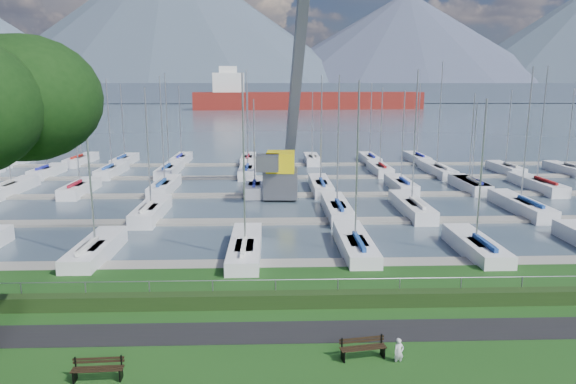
{
  "coord_description": "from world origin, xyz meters",
  "views": [
    {
      "loc": [
        -1.17,
        -23.13,
        10.28
      ],
      "look_at": [
        0.0,
        12.0,
        3.0
      ],
      "focal_mm": 32.0,
      "sensor_mm": 36.0,
      "label": 1
    }
  ],
  "objects_px": {
    "person": "(399,349)",
    "bench_right": "(363,348)",
    "bench_left": "(98,369)",
    "crane": "(285,139)"
  },
  "relations": [
    {
      "from": "crane",
      "to": "bench_right",
      "type": "bearing_deg",
      "value": -82.81
    },
    {
      "from": "bench_left",
      "to": "crane",
      "type": "bearing_deg",
      "value": 74.04
    },
    {
      "from": "person",
      "to": "crane",
      "type": "height_order",
      "value": "crane"
    },
    {
      "from": "bench_left",
      "to": "crane",
      "type": "distance_m",
      "value": 33.54
    },
    {
      "from": "bench_right",
      "to": "person",
      "type": "xyz_separation_m",
      "value": [
        1.31,
        -0.35,
        0.14
      ]
    },
    {
      "from": "bench_right",
      "to": "person",
      "type": "height_order",
      "value": "person"
    },
    {
      "from": "person",
      "to": "crane",
      "type": "distance_m",
      "value": 32.02
    },
    {
      "from": "bench_left",
      "to": "bench_right",
      "type": "relative_size",
      "value": 0.99
    },
    {
      "from": "person",
      "to": "bench_right",
      "type": "bearing_deg",
      "value": 151.09
    },
    {
      "from": "bench_left",
      "to": "bench_right",
      "type": "bearing_deg",
      "value": 4.15
    }
  ]
}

